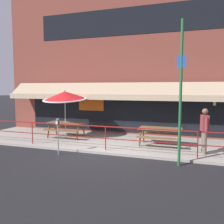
% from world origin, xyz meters
% --- Properties ---
extents(ground_plane, '(120.00, 120.00, 0.00)m').
position_xyz_m(ground_plane, '(0.00, 0.00, 0.00)').
color(ground_plane, black).
extents(patio_deck, '(15.00, 4.00, 0.10)m').
position_xyz_m(patio_deck, '(0.00, 2.00, 0.05)').
color(patio_deck, '#9E998E').
rests_on(patio_deck, ground).
extents(restaurant_building, '(15.00, 1.60, 8.53)m').
position_xyz_m(restaurant_building, '(0.00, 4.23, 4.23)').
color(restaurant_building, brown).
rests_on(restaurant_building, ground).
extents(patio_railing, '(13.84, 0.04, 0.97)m').
position_xyz_m(patio_railing, '(0.00, 0.30, 0.80)').
color(patio_railing, maroon).
rests_on(patio_railing, patio_deck).
extents(picnic_table_left, '(1.80, 1.42, 0.76)m').
position_xyz_m(picnic_table_left, '(-2.75, 2.03, 0.71)').
color(picnic_table_left, brown).
rests_on(picnic_table_left, patio_deck).
extents(picnic_table_centre, '(1.80, 1.42, 0.76)m').
position_xyz_m(picnic_table_centre, '(1.93, 1.80, 0.71)').
color(picnic_table_centre, brown).
rests_on(picnic_table_centre, patio_deck).
extents(patio_umbrella_left, '(2.14, 2.14, 2.40)m').
position_xyz_m(patio_umbrella_left, '(-2.75, 1.96, 2.18)').
color(patio_umbrella_left, '#B7B2A8').
rests_on(patio_umbrella_left, patio_deck).
extents(pedestrian_walking, '(0.32, 0.61, 1.71)m').
position_xyz_m(pedestrian_walking, '(3.67, 1.03, 1.06)').
color(pedestrian_walking, '#665B4C').
rests_on(pedestrian_walking, patio_deck).
extents(parking_meter_near, '(0.15, 0.16, 1.42)m').
position_xyz_m(parking_meter_near, '(-1.60, -0.60, 1.15)').
color(parking_meter_near, gray).
rests_on(parking_meter_near, ground).
extents(street_sign_pole, '(0.28, 0.09, 4.73)m').
position_xyz_m(street_sign_pole, '(2.88, -0.45, 2.42)').
color(street_sign_pole, '#1E6033').
rests_on(street_sign_pole, ground).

